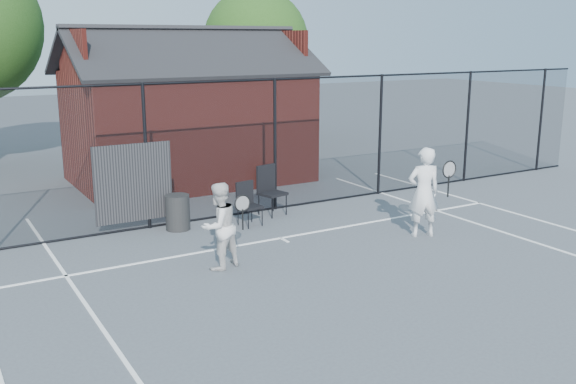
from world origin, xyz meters
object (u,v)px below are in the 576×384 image
player_back (219,226)px  chair_left (250,205)px  waste_bin (178,212)px  chair_right (272,191)px  clubhouse (188,122)px  player_front (424,192)px

player_back → chair_left: 2.62m
player_back → waste_bin: player_back is taller
chair_right → waste_bin: size_ratio=1.48×
player_back → chair_left: size_ratio=1.66×
chair_left → clubhouse: bearing=72.9°
clubhouse → chair_right: clubhouse is taller
clubhouse → waste_bin: bearing=-114.7°
chair_right → chair_left: bearing=-162.4°
player_back → chair_left: player_back is taller
chair_left → player_back: bearing=-138.5°
player_back → chair_right: size_ratio=1.38×
clubhouse → chair_right: size_ratio=6.00×
clubhouse → chair_left: bearing=-97.1°
chair_left → waste_bin: chair_left is taller
chair_right → waste_bin: 2.24m
player_front → chair_left: bearing=138.0°
chair_left → chair_right: 0.96m
chair_left → chair_right: chair_right is taller
clubhouse → chair_right: (0.21, -4.40, -1.06)m
clubhouse → player_back: 7.33m
chair_left → chair_right: (0.82, 0.50, 0.09)m
clubhouse → player_front: (2.03, -7.27, -0.71)m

